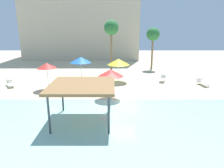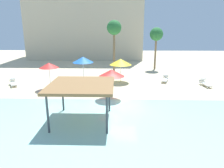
{
  "view_description": "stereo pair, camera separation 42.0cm",
  "coord_description": "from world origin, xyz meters",
  "px_view_note": "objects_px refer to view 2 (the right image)",
  "views": [
    {
      "loc": [
        -0.72,
        -15.93,
        6.26
      ],
      "look_at": [
        -0.8,
        2.0,
        1.3
      ],
      "focal_mm": 33.63,
      "sensor_mm": 36.0,
      "label": 1
    },
    {
      "loc": [
        -0.3,
        -15.92,
        6.26
      ],
      "look_at": [
        -0.8,
        2.0,
        1.3
      ],
      "focal_mm": 33.63,
      "sensor_mm": 36.0,
      "label": 2
    }
  ],
  "objects_px": {
    "beach_umbrella_yellow_0": "(121,62)",
    "lounge_chair_5": "(106,79)",
    "beach_umbrella_red_4": "(112,73)",
    "palm_tree_0": "(156,35)",
    "beach_umbrella_blue_3": "(83,60)",
    "beach_umbrella_red_6": "(49,65)",
    "lounge_chair_4": "(165,79)",
    "shade_pavilion": "(81,86)",
    "lounge_chair_0": "(13,82)",
    "lounge_chair_1": "(205,83)",
    "lounge_chair_3": "(99,86)",
    "palm_tree_1": "(114,29)"
  },
  "relations": [
    {
      "from": "beach_umbrella_red_6",
      "to": "lounge_chair_3",
      "type": "height_order",
      "value": "beach_umbrella_red_6"
    },
    {
      "from": "shade_pavilion",
      "to": "beach_umbrella_red_6",
      "type": "height_order",
      "value": "beach_umbrella_red_6"
    },
    {
      "from": "beach_umbrella_red_6",
      "to": "beach_umbrella_blue_3",
      "type": "bearing_deg",
      "value": 43.36
    },
    {
      "from": "beach_umbrella_yellow_0",
      "to": "palm_tree_0",
      "type": "distance_m",
      "value": 9.48
    },
    {
      "from": "beach_umbrella_red_6",
      "to": "lounge_chair_5",
      "type": "distance_m",
      "value": 6.68
    },
    {
      "from": "beach_umbrella_red_4",
      "to": "lounge_chair_1",
      "type": "relative_size",
      "value": 1.36
    },
    {
      "from": "lounge_chair_1",
      "to": "lounge_chair_4",
      "type": "bearing_deg",
      "value": -122.73
    },
    {
      "from": "beach_umbrella_red_6",
      "to": "lounge_chair_0",
      "type": "distance_m",
      "value": 5.09
    },
    {
      "from": "beach_umbrella_blue_3",
      "to": "lounge_chair_0",
      "type": "relative_size",
      "value": 1.52
    },
    {
      "from": "beach_umbrella_yellow_0",
      "to": "lounge_chair_4",
      "type": "bearing_deg",
      "value": 2.98
    },
    {
      "from": "beach_umbrella_red_4",
      "to": "lounge_chair_5",
      "type": "xyz_separation_m",
      "value": [
        -0.76,
        5.75,
        -2.02
      ]
    },
    {
      "from": "beach_umbrella_red_4",
      "to": "lounge_chair_1",
      "type": "bearing_deg",
      "value": 23.66
    },
    {
      "from": "beach_umbrella_blue_3",
      "to": "beach_umbrella_red_4",
      "type": "distance_m",
      "value": 6.61
    },
    {
      "from": "lounge_chair_1",
      "to": "shade_pavilion",
      "type": "bearing_deg",
      "value": -61.07
    },
    {
      "from": "shade_pavilion",
      "to": "lounge_chair_0",
      "type": "height_order",
      "value": "shade_pavilion"
    },
    {
      "from": "beach_umbrella_red_4",
      "to": "palm_tree_0",
      "type": "bearing_deg",
      "value": 65.57
    },
    {
      "from": "beach_umbrella_blue_3",
      "to": "lounge_chair_0",
      "type": "xyz_separation_m",
      "value": [
        -7.47,
        -1.66,
        -2.28
      ]
    },
    {
      "from": "lounge_chair_4",
      "to": "palm_tree_0",
      "type": "xyz_separation_m",
      "value": [
        -0.01,
        7.19,
        4.67
      ]
    },
    {
      "from": "palm_tree_0",
      "to": "beach_umbrella_blue_3",
      "type": "bearing_deg",
      "value": -140.94
    },
    {
      "from": "lounge_chair_3",
      "to": "palm_tree_1",
      "type": "bearing_deg",
      "value": 152.23
    },
    {
      "from": "lounge_chair_1",
      "to": "palm_tree_0",
      "type": "distance_m",
      "value": 10.84
    },
    {
      "from": "lounge_chair_1",
      "to": "beach_umbrella_blue_3",
      "type": "bearing_deg",
      "value": -103.9
    },
    {
      "from": "beach_umbrella_red_6",
      "to": "palm_tree_1",
      "type": "height_order",
      "value": "palm_tree_1"
    },
    {
      "from": "lounge_chair_0",
      "to": "lounge_chair_3",
      "type": "bearing_deg",
      "value": 53.07
    },
    {
      "from": "lounge_chair_5",
      "to": "beach_umbrella_blue_3",
      "type": "bearing_deg",
      "value": -110.83
    },
    {
      "from": "beach_umbrella_yellow_0",
      "to": "lounge_chair_0",
      "type": "bearing_deg",
      "value": -170.89
    },
    {
      "from": "beach_umbrella_red_4",
      "to": "shade_pavilion",
      "type": "bearing_deg",
      "value": -111.52
    },
    {
      "from": "beach_umbrella_blue_3",
      "to": "palm_tree_0",
      "type": "distance_m",
      "value": 12.41
    },
    {
      "from": "beach_umbrella_yellow_0",
      "to": "lounge_chair_5",
      "type": "xyz_separation_m",
      "value": [
        -1.61,
        -0.13,
        -2.02
      ]
    },
    {
      "from": "beach_umbrella_blue_3",
      "to": "beach_umbrella_red_6",
      "type": "relative_size",
      "value": 1.08
    },
    {
      "from": "lounge_chair_3",
      "to": "lounge_chair_4",
      "type": "xyz_separation_m",
      "value": [
        7.47,
        3.13,
        0.0
      ]
    },
    {
      "from": "lounge_chair_0",
      "to": "lounge_chair_1",
      "type": "relative_size",
      "value": 0.99
    },
    {
      "from": "beach_umbrella_red_6",
      "to": "lounge_chair_1",
      "type": "relative_size",
      "value": 1.39
    },
    {
      "from": "palm_tree_0",
      "to": "lounge_chair_5",
      "type": "bearing_deg",
      "value": -131.95
    },
    {
      "from": "lounge_chair_4",
      "to": "shade_pavilion",
      "type": "bearing_deg",
      "value": -16.64
    },
    {
      "from": "beach_umbrella_blue_3",
      "to": "lounge_chair_4",
      "type": "bearing_deg",
      "value": 2.96
    },
    {
      "from": "beach_umbrella_red_4",
      "to": "beach_umbrella_red_6",
      "type": "bearing_deg",
      "value": 156.03
    },
    {
      "from": "beach_umbrella_blue_3",
      "to": "palm_tree_1",
      "type": "xyz_separation_m",
      "value": [
        3.43,
        4.64,
        3.27
      ]
    },
    {
      "from": "beach_umbrella_red_6",
      "to": "shade_pavilion",
      "type": "bearing_deg",
      "value": -58.72
    },
    {
      "from": "lounge_chair_0",
      "to": "lounge_chair_3",
      "type": "height_order",
      "value": "same"
    },
    {
      "from": "beach_umbrella_yellow_0",
      "to": "lounge_chair_3",
      "type": "xyz_separation_m",
      "value": [
        -2.25,
        -2.86,
        -2.02
      ]
    },
    {
      "from": "lounge_chair_0",
      "to": "lounge_chair_1",
      "type": "distance_m",
      "value": 20.87
    },
    {
      "from": "lounge_chair_1",
      "to": "lounge_chair_4",
      "type": "xyz_separation_m",
      "value": [
        -3.92,
        1.77,
        0.0
      ]
    },
    {
      "from": "beach_umbrella_red_4",
      "to": "beach_umbrella_red_6",
      "type": "xyz_separation_m",
      "value": [
        -6.39,
        2.84,
        0.11
      ]
    },
    {
      "from": "lounge_chair_0",
      "to": "lounge_chair_4",
      "type": "xyz_separation_m",
      "value": [
        16.94,
        2.15,
        0.0
      ]
    },
    {
      "from": "beach_umbrella_yellow_0",
      "to": "lounge_chair_5",
      "type": "relative_size",
      "value": 1.36
    },
    {
      "from": "lounge_chair_0",
      "to": "palm_tree_0",
      "type": "height_order",
      "value": "palm_tree_0"
    },
    {
      "from": "lounge_chair_0",
      "to": "lounge_chair_1",
      "type": "bearing_deg",
      "value": 60.04
    },
    {
      "from": "palm_tree_0",
      "to": "beach_umbrella_red_4",
      "type": "bearing_deg",
      "value": -114.43
    },
    {
      "from": "beach_umbrella_yellow_0",
      "to": "lounge_chair_5",
      "type": "height_order",
      "value": "beach_umbrella_yellow_0"
    }
  ]
}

